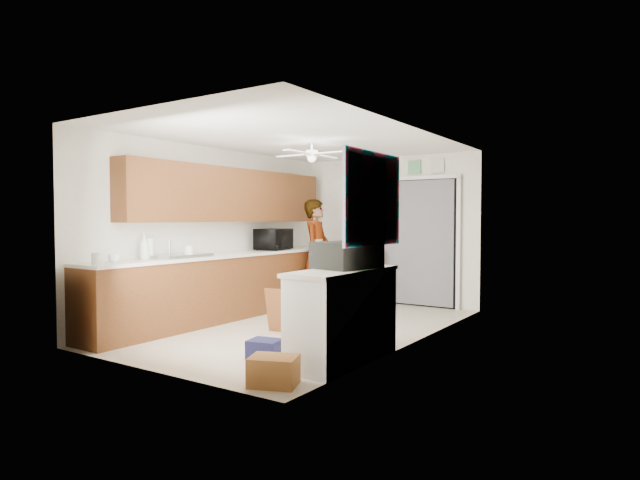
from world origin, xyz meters
The scene contains 42 objects.
floor centered at (0.00, 0.00, 0.00)m, with size 5.00×5.00×0.00m, color beige.
ceiling centered at (0.00, 0.00, 2.50)m, with size 5.00×5.00×0.00m, color white.
wall_back centered at (0.00, 2.50, 1.25)m, with size 3.20×3.20×0.00m, color white.
wall_front centered at (0.00, -2.50, 1.25)m, with size 3.20×3.20×0.00m, color white.
wall_left centered at (-1.60, 0.00, 1.25)m, with size 5.00×5.00×0.00m, color white.
wall_right centered at (1.60, 0.00, 1.25)m, with size 5.00×5.00×0.00m, color white.
left_base_cabinets centered at (-1.30, 0.00, 0.45)m, with size 0.60×4.80×0.90m, color brown.
left_countertop centered at (-1.29, 0.00, 0.92)m, with size 0.62×4.80×0.04m, color white.
upper_cabinets centered at (-1.44, 0.20, 1.80)m, with size 0.32×4.00×0.80m, color brown.
sink_basin centered at (-1.29, -1.00, 0.95)m, with size 0.50×0.76×0.06m, color silver.
faucet centered at (-1.48, -1.00, 1.05)m, with size 0.03×0.03×0.22m, color silver.
peninsula_base centered at (-0.50, 2.00, 0.45)m, with size 1.00×0.60×0.90m, color brown.
peninsula_top centered at (-0.50, 2.00, 0.92)m, with size 1.04×0.64×0.04m, color white.
back_opening_recess centered at (0.25, 2.47, 1.05)m, with size 2.00×0.06×2.10m, color black.
curtain_panel centered at (0.25, 2.43, 1.05)m, with size 1.90×0.03×2.05m, color slate.
door_trim_left centered at (-0.77, 2.44, 1.05)m, with size 0.06×0.04×2.10m, color white.
door_trim_right centered at (1.27, 2.44, 1.05)m, with size 0.06×0.04×2.10m, color white.
door_trim_head centered at (0.25, 2.44, 2.12)m, with size 2.10×0.04×0.06m, color white.
header_frame_0 centered at (-0.60, 2.47, 2.30)m, with size 0.22×0.02×0.22m, color #D4D547.
header_frame_1 centered at (-0.25, 2.47, 2.30)m, with size 0.22×0.02×0.22m, color #51C2DA.
header_frame_2 centered at (0.10, 2.47, 2.30)m, with size 0.22×0.02×0.22m, color #C7604A.
header_frame_3 centered at (0.50, 2.47, 2.30)m, with size 0.22×0.02×0.22m, color #5DA36D.
header_frame_4 centered at (0.90, 2.47, 2.30)m, with size 0.22×0.02×0.22m, color beige.
route66_sign centered at (-0.95, 2.47, 2.30)m, with size 0.22×0.02×0.26m, color silver.
right_counter_base centered at (1.35, -1.20, 0.45)m, with size 0.50×1.40×0.90m, color white.
right_counter_top centered at (1.34, -1.20, 0.92)m, with size 0.54×1.44×0.04m, color white.
abstract_painting centered at (1.58, -1.00, 1.65)m, with size 0.03×1.15×0.95m, color #F75B8D.
ceiling_fan centered at (0.00, 0.20, 2.32)m, with size 1.14×1.14×0.24m, color white.
microwave centered at (-1.30, 0.99, 1.11)m, with size 0.62×0.42×0.34m, color black.
soap_bottle centered at (-1.36, -1.49, 1.10)m, with size 0.12×0.12×0.32m, color silver.
cup centered at (-1.26, -2.00, 0.99)m, with size 0.13×0.13×0.10m, color white.
jar_a centered at (-1.16, -0.95, 1.02)m, with size 0.11×0.11×0.16m, color silver.
jar_b centered at (-1.23, -2.25, 1.00)m, with size 0.09×0.09×0.13m, color silver.
paper_towel_roll centered at (-1.45, -1.35, 1.07)m, with size 0.12×0.12×0.26m, color white.
suitcase centered at (1.32, -1.08, 1.08)m, with size 0.48×0.63×0.27m, color black.
suitcase_rim centered at (1.32, -1.08, 0.97)m, with size 0.44×0.58×0.02m, color yellow.
suitcase_lid centered at (1.32, -0.79, 1.33)m, with size 0.42×0.03×0.50m, color black.
cardboard_box centered at (1.25, -2.20, 0.13)m, with size 0.41×0.31×0.26m, color #AC6936.
navy_crate centered at (0.61, -1.55, 0.10)m, with size 0.32×0.27×0.20m, color #141533.
cabinet_door_panel centered at (-0.02, -0.48, 0.28)m, with size 0.38×0.03×0.57m, color brown.
man centered at (-0.81, 1.52, 0.88)m, with size 0.64×0.42×1.76m, color white.
dog centered at (-0.47, 1.28, 0.20)m, with size 0.22×0.51×0.40m, color black.
Camera 1 is at (4.13, -5.79, 1.45)m, focal length 30.00 mm.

